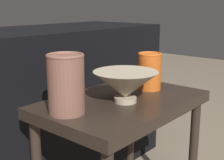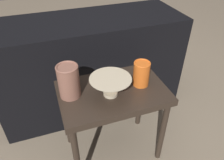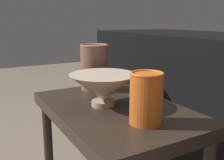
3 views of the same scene
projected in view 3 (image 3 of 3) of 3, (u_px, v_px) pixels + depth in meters
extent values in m
cube|color=#2D231C|center=(115.00, 112.00, 0.89)|extent=(0.61, 0.39, 0.04)
cylinder|color=#2D231C|center=(49.00, 159.00, 1.10)|extent=(0.04, 0.04, 0.49)
cylinder|color=#2D231C|center=(116.00, 141.00, 1.25)|extent=(0.04, 0.04, 0.49)
cube|color=black|center=(217.00, 120.00, 1.17)|extent=(1.38, 0.50, 0.75)
cylinder|color=#C1B293|center=(103.00, 103.00, 0.88)|extent=(0.08, 0.08, 0.02)
cone|color=#C1B293|center=(103.00, 87.00, 0.87)|extent=(0.22, 0.22, 0.09)
cylinder|color=brown|center=(95.00, 68.00, 1.07)|extent=(0.11, 0.11, 0.18)
torus|color=brown|center=(94.00, 46.00, 1.05)|extent=(0.12, 0.12, 0.01)
cylinder|color=orange|center=(146.00, 99.00, 0.72)|extent=(0.09, 0.09, 0.14)
torus|color=orange|center=(147.00, 74.00, 0.70)|extent=(0.09, 0.09, 0.01)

